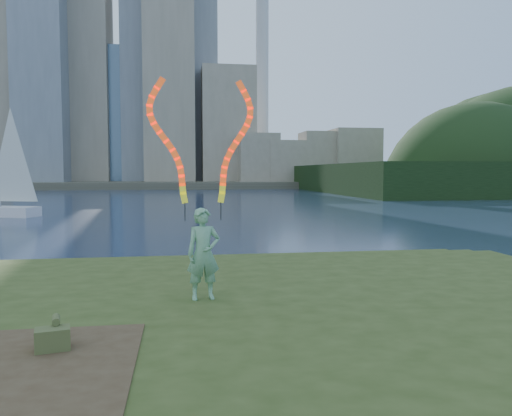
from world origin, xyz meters
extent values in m
plane|color=#19253F|center=(0.00, 0.00, 0.00)|extent=(320.00, 320.00, 0.00)
cube|color=#364518|center=(0.00, -2.50, 0.15)|extent=(20.00, 18.00, 0.30)
cube|color=#364518|center=(0.00, -2.20, 0.40)|extent=(17.00, 15.00, 0.30)
cube|color=#364518|center=(0.00, -2.00, 0.65)|extent=(14.00, 12.00, 0.30)
cube|color=#4B4637|center=(0.00, 95.00, 0.60)|extent=(320.00, 40.00, 1.20)
cylinder|color=silver|center=(18.00, 102.00, 30.20)|extent=(2.80, 2.80, 58.00)
imported|color=#1D7231|center=(0.26, -0.40, 1.55)|extent=(0.60, 0.44, 1.50)
cylinder|color=black|center=(-0.03, -0.35, 2.24)|extent=(0.02, 0.02, 0.30)
cylinder|color=black|center=(0.56, -0.25, 2.24)|extent=(0.02, 0.02, 0.30)
cube|color=#444D26|center=(-1.58, -2.55, 0.94)|extent=(0.43, 0.34, 0.27)
cylinder|color=#444D26|center=(-1.58, -2.37, 1.12)|extent=(0.15, 0.27, 0.09)
cube|color=white|center=(-11.77, 26.07, 0.30)|extent=(5.27, 3.31, 0.70)
camera|label=1|loc=(-0.10, -8.50, 2.87)|focal=35.00mm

